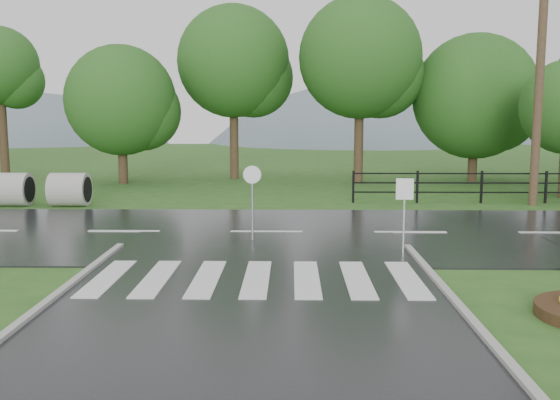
{
  "coord_description": "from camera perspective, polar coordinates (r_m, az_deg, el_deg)",
  "views": [
    {
      "loc": [
        0.68,
        -7.08,
        3.34
      ],
      "look_at": [
        0.45,
        6.0,
        1.5
      ],
      "focal_mm": 40.0,
      "sensor_mm": 36.0,
      "label": 1
    }
  ],
  "objects": [
    {
      "name": "ground",
      "position": [
        7.85,
        -4.25,
        -17.17
      ],
      "size": [
        120.0,
        120.0,
        0.0
      ],
      "primitive_type": "plane",
      "color": "#2B591D",
      "rests_on": "ground"
    },
    {
      "name": "main_road",
      "position": [
        17.41,
        -1.24,
        -3.05
      ],
      "size": [
        90.0,
        8.0,
        0.04
      ],
      "primitive_type": "cube",
      "color": "black",
      "rests_on": "ground"
    },
    {
      "name": "crosswalk",
      "position": [
        12.53,
        -2.15,
        -7.17
      ],
      "size": [
        6.5,
        2.8,
        0.02
      ],
      "color": "silver",
      "rests_on": "ground"
    },
    {
      "name": "fence_west",
      "position": [
        24.28,
        17.95,
        1.43
      ],
      "size": [
        9.58,
        0.08,
        1.2
      ],
      "color": "black",
      "rests_on": "ground"
    },
    {
      "name": "hills",
      "position": [
        74.56,
        3.18,
        -6.68
      ],
      "size": [
        102.0,
        48.0,
        48.0
      ],
      "color": "slate",
      "rests_on": "ground"
    },
    {
      "name": "treeline",
      "position": [
        31.26,
        1.61,
        1.87
      ],
      "size": [
        83.2,
        5.2,
        10.0
      ],
      "color": "#20531A",
      "rests_on": "ground"
    },
    {
      "name": "reg_sign_small",
      "position": [
        14.81,
        11.31,
        0.01
      ],
      "size": [
        0.41,
        0.07,
        1.82
      ],
      "color": "#939399",
      "rests_on": "ground"
    },
    {
      "name": "reg_sign_round",
      "position": [
        16.06,
        -2.56,
        0.65
      ],
      "size": [
        0.46,
        0.06,
        1.99
      ],
      "color": "#939399",
      "rests_on": "ground"
    },
    {
      "name": "utility_pole_east",
      "position": [
        24.26,
        22.66,
        10.48
      ],
      "size": [
        1.62,
        0.37,
        9.14
      ],
      "color": "#473523",
      "rests_on": "ground"
    }
  ]
}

